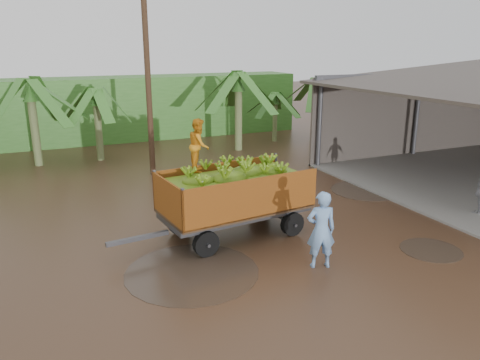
# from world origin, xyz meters

# --- Properties ---
(ground) EXTENTS (100.00, 100.00, 0.00)m
(ground) POSITION_xyz_m (0.00, 0.00, 0.00)
(ground) COLOR black
(ground) RESTS_ON ground
(hedge_north) EXTENTS (22.00, 3.00, 3.60)m
(hedge_north) POSITION_xyz_m (-2.00, 16.00, 1.80)
(hedge_north) COLOR #2D661E
(hedge_north) RESTS_ON ground
(banana_trailer) EXTENTS (6.01, 2.53, 3.46)m
(banana_trailer) POSITION_xyz_m (-1.34, -0.10, 1.30)
(banana_trailer) COLOR #B8621A
(banana_trailer) RESTS_ON ground
(man_blue) EXTENTS (0.84, 0.68, 2.00)m
(man_blue) POSITION_xyz_m (-0.20, -2.89, 1.00)
(man_blue) COLOR #759FD5
(man_blue) RESTS_ON ground
(utility_pole) EXTENTS (1.20, 0.24, 8.59)m
(utility_pole) POSITION_xyz_m (-1.95, 7.46, 4.35)
(utility_pole) COLOR #47301E
(utility_pole) RESTS_ON ground
(banana_plants) EXTENTS (24.37, 17.15, 4.20)m
(banana_plants) POSITION_xyz_m (-4.31, 7.71, 1.82)
(banana_plants) COLOR #2D661E
(banana_plants) RESTS_ON ground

